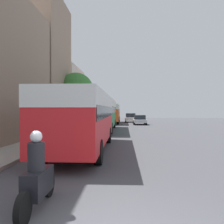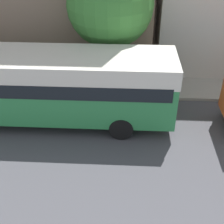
% 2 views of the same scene
% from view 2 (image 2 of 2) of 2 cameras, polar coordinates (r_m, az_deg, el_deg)
% --- Properties ---
extents(bus_following, '(2.67, 11.46, 3.16)m').
position_cam_2_polar(bus_following, '(13.54, -13.26, 5.82)').
color(bus_following, '#2D8447').
rests_on(bus_following, ground_plane).
extents(pedestrian_near_curb, '(0.37, 0.37, 1.74)m').
position_cam_2_polar(pedestrian_near_curb, '(16.93, -12.49, 7.94)').
color(pedestrian_near_curb, '#232838').
rests_on(pedestrian_near_curb, sidewalk).
extents(street_tree, '(4.06, 4.06, 6.24)m').
position_cam_2_polar(street_tree, '(15.18, -0.32, 19.09)').
color(street_tree, brown).
rests_on(street_tree, sidewalk).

